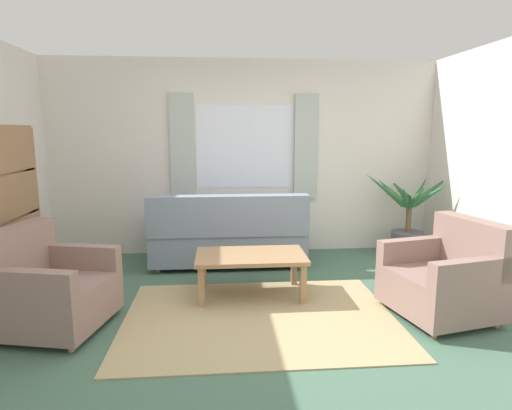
{
  "coord_description": "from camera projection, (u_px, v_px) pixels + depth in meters",
  "views": [
    {
      "loc": [
        -0.34,
        -3.61,
        1.67
      ],
      "look_at": [
        0.03,
        0.7,
        0.91
      ],
      "focal_mm": 30.09,
      "sensor_mm": 36.0,
      "label": 1
    }
  ],
  "objects": [
    {
      "name": "couch",
      "position": [
        228.0,
        236.0,
        5.34
      ],
      "size": [
        1.9,
        0.82,
        0.92
      ],
      "rotation": [
        0.0,
        0.0,
        3.14
      ],
      "color": "gray",
      "rests_on": "ground_plane"
    },
    {
      "name": "area_rug",
      "position": [
        260.0,
        318.0,
        3.86
      ],
      "size": [
        2.42,
        1.76,
        0.01
      ],
      "primitive_type": "cube",
      "color": "tan",
      "rests_on": "ground_plane"
    },
    {
      "name": "potted_plant",
      "position": [
        408.0,
        222.0,
        5.7
      ],
      "size": [
        1.21,
        1.01,
        1.14
      ],
      "color": "#56565B",
      "rests_on": "ground_plane"
    },
    {
      "name": "armchair_right",
      "position": [
        446.0,
        278.0,
        3.87
      ],
      "size": [
        0.98,
        1.0,
        0.88
      ],
      "rotation": [
        0.0,
        0.0,
        -1.35
      ],
      "color": "gray",
      "rests_on": "ground_plane"
    },
    {
      "name": "ground_plane",
      "position": [
        260.0,
        318.0,
        3.86
      ],
      "size": [
        6.24,
        6.24,
        0.0
      ],
      "primitive_type": "plane",
      "color": "#476B56"
    },
    {
      "name": "bookshelf",
      "position": [
        9.0,
        224.0,
        4.07
      ],
      "size": [
        0.3,
        0.94,
        1.72
      ],
      "rotation": [
        0.0,
        0.0,
        -1.57
      ],
      "color": "olive",
      "rests_on": "ground_plane"
    },
    {
      "name": "coffee_table",
      "position": [
        251.0,
        260.0,
        4.33
      ],
      "size": [
        1.1,
        0.64,
        0.44
      ],
      "color": "#A87F56",
      "rests_on": "ground_plane"
    },
    {
      "name": "armchair_left",
      "position": [
        48.0,
        289.0,
        3.61
      ],
      "size": [
        0.99,
        1.0,
        0.88
      ],
      "rotation": [
        0.0,
        0.0,
        1.35
      ],
      "color": "gray",
      "rests_on": "ground_plane"
    },
    {
      "name": "wall_back",
      "position": [
        245.0,
        158.0,
        5.86
      ],
      "size": [
        5.32,
        0.12,
        2.6
      ],
      "primitive_type": "cube",
      "color": "silver",
      "rests_on": "ground_plane"
    },
    {
      "name": "window_with_curtains",
      "position": [
        245.0,
        147.0,
        5.75
      ],
      "size": [
        1.98,
        0.07,
        1.4
      ],
      "color": "white"
    }
  ]
}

